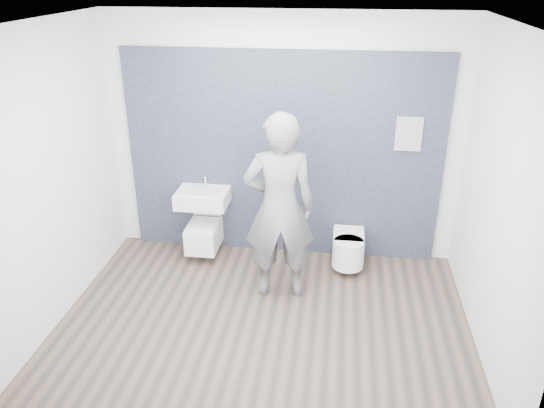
# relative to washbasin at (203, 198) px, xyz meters

# --- Properties ---
(ground) EXTENTS (4.00, 4.00, 0.00)m
(ground) POSITION_rel_washbasin_xyz_m (0.90, -1.22, -0.75)
(ground) COLOR brown
(ground) RESTS_ON ground
(room_shell) EXTENTS (4.00, 4.00, 4.00)m
(room_shell) POSITION_rel_washbasin_xyz_m (0.90, -1.22, 0.99)
(room_shell) COLOR silver
(room_shell) RESTS_ON ground
(tile_wall) EXTENTS (3.60, 0.06, 2.40)m
(tile_wall) POSITION_rel_washbasin_xyz_m (0.90, 0.25, -0.75)
(tile_wall) COLOR black
(tile_wall) RESTS_ON ground
(washbasin) EXTENTS (0.59, 0.44, 0.44)m
(washbasin) POSITION_rel_washbasin_xyz_m (0.00, 0.00, 0.00)
(washbasin) COLOR white
(washbasin) RESTS_ON ground
(toilet_square) EXTENTS (0.35, 0.51, 0.69)m
(toilet_square) POSITION_rel_washbasin_xyz_m (-0.00, -0.03, -0.45)
(toilet_square) COLOR white
(toilet_square) RESTS_ON ground
(toilet_rounded) EXTENTS (0.36, 0.60, 0.33)m
(toilet_rounded) POSITION_rel_washbasin_xyz_m (1.70, -0.08, -0.50)
(toilet_rounded) COLOR white
(toilet_rounded) RESTS_ON ground
(info_placard) EXTENTS (0.28, 0.03, 0.38)m
(info_placard) POSITION_rel_washbasin_xyz_m (2.28, 0.21, -0.75)
(info_placard) COLOR silver
(info_placard) RESTS_ON ground
(visitor) EXTENTS (0.79, 0.58, 1.98)m
(visitor) POSITION_rel_washbasin_xyz_m (0.98, -0.69, 0.24)
(visitor) COLOR slate
(visitor) RESTS_ON ground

